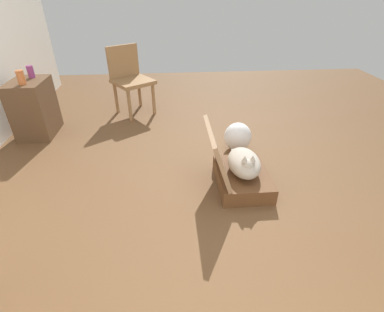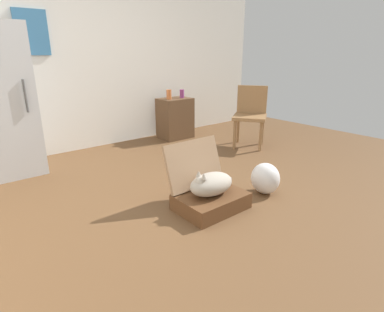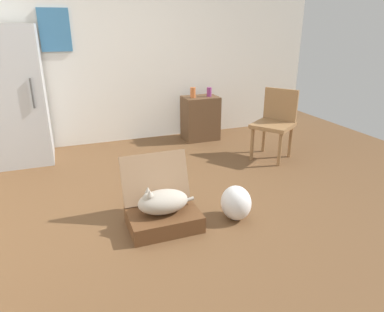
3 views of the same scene
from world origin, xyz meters
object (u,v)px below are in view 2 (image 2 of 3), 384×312
Objects in this scene: side_table at (175,118)px; chair at (250,113)px; plastic_bag_white at (265,178)px; suitcase_base at (211,201)px; vase_short at (182,94)px; refrigerator at (1,102)px; cat at (211,184)px; vase_tall at (169,94)px.

chair is (0.62, -1.08, 0.17)m from side_table.
chair reaches higher than plastic_bag_white.
suitcase_base is 2.24m from chair.
vase_short reaches higher than plastic_bag_white.
refrigerator reaches higher than chair.
refrigerator is at bearing 118.83° from suitcase_base.
suitcase_base is at bearing -119.07° from side_table.
refrigerator is 2.58m from vase_short.
cat is 2.22m from chair.
chair reaches higher than cat.
side_table is at bearing 75.84° from plastic_bag_white.
vase_short reaches higher than cat.
plastic_bag_white is at bearing -8.19° from cat.
vase_short is 0.15× the size of chair.
side_table is at bearing 170.20° from vase_short.
cat is 2.57m from refrigerator.
plastic_bag_white is at bearing -104.16° from side_table.
suitcase_base is at bearing -61.17° from refrigerator.
cat is 3.44× the size of vase_tall.
vase_short is at bearing 58.19° from suitcase_base.
vase_tall is at bearing 78.77° from plastic_bag_white.
side_table is 4.89× the size of vase_short.
vase_short is at bearing 72.71° from plastic_bag_white.
vase_short is at bearing -9.80° from side_table.
suitcase_base is 4.05× the size of vase_tall.
suitcase_base is 0.36× the size of refrigerator.
chair reaches higher than side_table.
side_table is at bearing 1.17° from refrigerator.
vase_tall is at bearing -169.46° from side_table.
chair is (1.86, 1.16, 0.42)m from suitcase_base.
vase_short is (0.72, 2.31, 0.57)m from plastic_bag_white.
suitcase_base is 0.68× the size of chair.
cat is at bearing -61.33° from refrigerator.
plastic_bag_white is at bearing -101.23° from vase_tall.
side_table is (1.25, 2.24, 0.08)m from cat.
cat is at bearing -121.97° from vase_short.
cat is 2.57m from side_table.
cat is 0.68m from plastic_bag_white.
chair reaches higher than suitcase_base.
cat is 1.64× the size of plastic_bag_white.
vase_short reaches higher than suitcase_base.
suitcase_base is at bearing -93.11° from chair.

